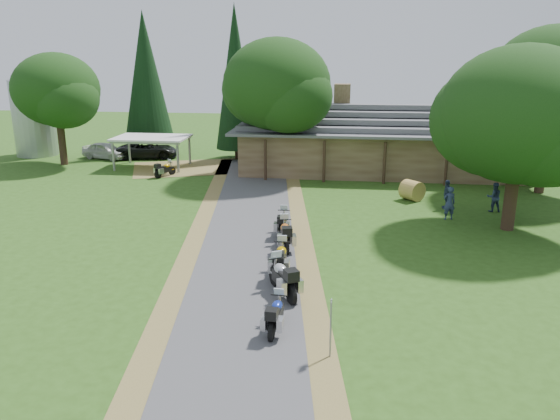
# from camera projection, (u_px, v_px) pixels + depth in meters

# --- Properties ---
(ground) EXTENTS (120.00, 120.00, 0.00)m
(ground) POSITION_uv_depth(u_px,v_px,m) (239.00, 311.00, 18.68)
(ground) COLOR #2B4E15
(ground) RESTS_ON ground
(driveway) EXTENTS (51.95, 51.95, 0.00)m
(driveway) POSITION_uv_depth(u_px,v_px,m) (246.00, 266.00, 22.55)
(driveway) COLOR #3F3F41
(driveway) RESTS_ON ground
(lodge) EXTENTS (21.40, 9.40, 4.90)m
(lodge) POSITION_uv_depth(u_px,v_px,m) (382.00, 137.00, 40.14)
(lodge) COLOR brown
(lodge) RESTS_ON ground
(silo) EXTENTS (3.60, 3.60, 6.79)m
(silo) POSITION_uv_depth(u_px,v_px,m) (33.00, 115.00, 45.62)
(silo) COLOR gray
(silo) RESTS_ON ground
(carport) EXTENTS (5.46, 3.65, 2.36)m
(carport) POSITION_uv_depth(u_px,v_px,m) (152.00, 152.00, 41.27)
(carport) COLOR silver
(carport) RESTS_ON ground
(car_white_sedan) EXTENTS (3.55, 5.53, 1.71)m
(car_white_sedan) POSITION_uv_depth(u_px,v_px,m) (105.00, 148.00, 44.73)
(car_white_sedan) COLOR silver
(car_white_sedan) RESTS_ON ground
(car_dark_suv) EXTENTS (3.36, 5.73, 2.06)m
(car_dark_suv) POSITION_uv_depth(u_px,v_px,m) (148.00, 146.00, 44.98)
(car_dark_suv) COLOR black
(car_dark_suv) RESTS_ON ground
(motorcycle_row_a) EXTENTS (0.69, 1.78, 1.20)m
(motorcycle_row_a) POSITION_uv_depth(u_px,v_px,m) (276.00, 313.00, 17.25)
(motorcycle_row_a) COLOR #182C9B
(motorcycle_row_a) RESTS_ON ground
(motorcycle_row_b) EXTENTS (1.63, 2.22, 1.46)m
(motorcycle_row_b) POSITION_uv_depth(u_px,v_px,m) (282.00, 276.00, 19.73)
(motorcycle_row_b) COLOR #B9BBC1
(motorcycle_row_b) RESTS_ON ground
(motorcycle_row_c) EXTENTS (0.73, 2.09, 1.42)m
(motorcycle_row_c) POSITION_uv_depth(u_px,v_px,m) (281.00, 258.00, 21.55)
(motorcycle_row_c) COLOR #C39600
(motorcycle_row_c) RESTS_ON ground
(motorcycle_row_d) EXTENTS (1.07, 2.17, 1.42)m
(motorcycle_row_d) POSITION_uv_depth(u_px,v_px,m) (285.00, 233.00, 24.44)
(motorcycle_row_d) COLOR orange
(motorcycle_row_d) RESTS_ON ground
(motorcycle_row_e) EXTENTS (0.67, 1.91, 1.29)m
(motorcycle_row_e) POSITION_uv_depth(u_px,v_px,m) (283.00, 221.00, 26.33)
(motorcycle_row_e) COLOR black
(motorcycle_row_e) RESTS_ON ground
(motorcycle_carport_a) EXTENTS (1.30, 1.73, 1.14)m
(motorcycle_carport_a) POSITION_uv_depth(u_px,v_px,m) (165.00, 168.00, 38.48)
(motorcycle_carport_a) COLOR #CA8F07
(motorcycle_carport_a) RESTS_ON ground
(person_a) EXTENTS (0.67, 0.55, 2.09)m
(person_a) POSITION_uv_depth(u_px,v_px,m) (449.00, 200.00, 28.53)
(person_a) COLOR navy
(person_a) RESTS_ON ground
(person_b) EXTENTS (0.58, 0.44, 1.93)m
(person_b) POSITION_uv_depth(u_px,v_px,m) (494.00, 195.00, 29.96)
(person_b) COLOR navy
(person_b) RESTS_ON ground
(person_c) EXTENTS (0.40, 0.55, 1.92)m
(person_c) POSITION_uv_depth(u_px,v_px,m) (447.00, 192.00, 30.60)
(person_c) COLOR navy
(person_c) RESTS_ON ground
(hay_bale) EXTENTS (1.60, 1.59, 1.18)m
(hay_bale) POSITION_uv_depth(u_px,v_px,m) (412.00, 190.00, 32.39)
(hay_bale) COLOR olive
(hay_bale) RESTS_ON ground
(sign_post) EXTENTS (0.33, 0.05, 1.83)m
(sign_post) POSITION_uv_depth(u_px,v_px,m) (331.00, 329.00, 15.62)
(sign_post) COLOR gray
(sign_post) RESTS_ON ground
(oak_lodge_left) EXTENTS (7.29, 7.29, 10.30)m
(oak_lodge_left) POSITION_uv_depth(u_px,v_px,m) (277.00, 103.00, 37.20)
(oak_lodge_left) COLOR #163810
(oak_lodge_left) RESTS_ON ground
(oak_lodge_right) EXTENTS (7.61, 7.61, 11.08)m
(oak_lodge_right) POSITION_uv_depth(u_px,v_px,m) (551.00, 103.00, 32.73)
(oak_lodge_right) COLOR #163810
(oak_lodge_right) RESTS_ON ground
(oak_driveway) EXTENTS (7.69, 7.69, 9.15)m
(oak_driveway) POSITION_uv_depth(u_px,v_px,m) (518.00, 138.00, 25.94)
(oak_driveway) COLOR #163810
(oak_driveway) RESTS_ON ground
(oak_silo) EXTENTS (6.44, 6.44, 9.28)m
(oak_silo) POSITION_uv_depth(u_px,v_px,m) (58.00, 104.00, 41.41)
(oak_silo) COLOR #163810
(oak_silo) RESTS_ON ground
(cedar_near) EXTENTS (3.37, 3.37, 12.18)m
(cedar_near) POSITION_uv_depth(u_px,v_px,m) (236.00, 83.00, 43.35)
(cedar_near) COLOR black
(cedar_near) RESTS_ON ground
(cedar_far) EXTENTS (4.20, 4.20, 11.80)m
(cedar_far) POSITION_uv_depth(u_px,v_px,m) (146.00, 84.00, 45.97)
(cedar_far) COLOR black
(cedar_far) RESTS_ON ground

